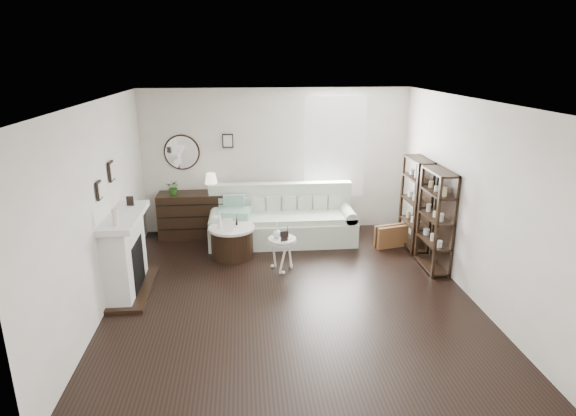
{
  "coord_description": "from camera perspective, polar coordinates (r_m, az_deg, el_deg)",
  "views": [
    {
      "loc": [
        -0.62,
        -6.18,
        3.23
      ],
      "look_at": [
        0.04,
        0.8,
        1.02
      ],
      "focal_mm": 30.0,
      "sensor_mm": 36.0,
      "label": 1
    }
  ],
  "objects": [
    {
      "name": "room",
      "position": [
        9.13,
        3.25,
        7.14
      ],
      "size": [
        5.5,
        5.5,
        5.5
      ],
      "color": "black",
      "rests_on": "ground"
    },
    {
      "name": "sofa",
      "position": [
        8.77,
        -0.73,
        -1.78
      ],
      "size": [
        2.62,
        0.91,
        1.02
      ],
      "color": "beige",
      "rests_on": "ground"
    },
    {
      "name": "table_lamp",
      "position": [
        8.94,
        -9.09,
        2.93
      ],
      "size": [
        0.27,
        0.27,
        0.37
      ],
      "primitive_type": null,
      "rotation": [
        0.0,
        0.0,
        0.19
      ],
      "color": "#F3E5CD",
      "rests_on": "dresser"
    },
    {
      "name": "quilt",
      "position": [
        8.54,
        -6.39,
        -0.6
      ],
      "size": [
        0.62,
        0.53,
        0.14
      ],
      "primitive_type": "cube",
      "rotation": [
        0.0,
        0.0,
        -0.16
      ],
      "color": "#227F64",
      "rests_on": "sofa"
    },
    {
      "name": "eiffel_ped",
      "position": [
        7.5,
        -0.06,
        -2.93
      ],
      "size": [
        0.12,
        0.12,
        0.16
      ],
      "primitive_type": null,
      "rotation": [
        0.0,
        0.0,
        0.32
      ],
      "color": "black",
      "rests_on": "pedestal_table"
    },
    {
      "name": "card_frame_ped",
      "position": [
        7.36,
        -0.48,
        -3.36
      ],
      "size": [
        0.12,
        0.07,
        0.15
      ],
      "primitive_type": "cube",
      "rotation": [
        -0.21,
        0.0,
        0.24
      ],
      "color": "black",
      "rests_on": "pedestal_table"
    },
    {
      "name": "dresser",
      "position": [
        9.14,
        -11.18,
        -0.79
      ],
      "size": [
        1.25,
        0.54,
        0.83
      ],
      "color": "black",
      "rests_on": "ground"
    },
    {
      "name": "suitcase",
      "position": [
        8.73,
        12.1,
        -3.26
      ],
      "size": [
        0.61,
        0.33,
        0.39
      ],
      "primitive_type": "cube",
      "rotation": [
        0.0,
        0.0,
        0.24
      ],
      "color": "brown",
      "rests_on": "ground"
    },
    {
      "name": "flask_ped",
      "position": [
        7.46,
        -1.3,
        -2.68
      ],
      "size": [
        0.13,
        0.13,
        0.25
      ],
      "primitive_type": null,
      "color": "silver",
      "rests_on": "pedestal_table"
    },
    {
      "name": "shelf_unit_near",
      "position": [
        7.82,
        17.08,
        -1.4
      ],
      "size": [
        0.3,
        0.8,
        1.6
      ],
      "color": "black",
      "rests_on": "ground"
    },
    {
      "name": "potted_plant",
      "position": [
        8.98,
        -13.4,
        2.41
      ],
      "size": [
        0.29,
        0.27,
        0.27
      ],
      "primitive_type": "imported",
      "rotation": [
        0.0,
        0.0,
        -0.24
      ],
      "color": "#245719",
      "rests_on": "dresser"
    },
    {
      "name": "pedestal_table",
      "position": [
        7.51,
        -0.7,
        -3.93
      ],
      "size": [
        0.44,
        0.44,
        0.53
      ],
      "rotation": [
        0.0,
        0.0,
        -0.0
      ],
      "color": "silver",
      "rests_on": "ground"
    },
    {
      "name": "shelf_unit_far",
      "position": [
        8.62,
        14.88,
        0.52
      ],
      "size": [
        0.3,
        0.8,
        1.6
      ],
      "color": "black",
      "rests_on": "ground"
    },
    {
      "name": "card_frame_drum",
      "position": [
        7.83,
        -7.15,
        -1.98
      ],
      "size": [
        0.16,
        0.06,
        0.21
      ],
      "primitive_type": "cube",
      "rotation": [
        -0.21,
        0.0,
        -0.01
      ],
      "color": "white",
      "rests_on": "drum_table"
    },
    {
      "name": "fireplace",
      "position": [
        7.21,
        -18.65,
        -5.39
      ],
      "size": [
        0.5,
        1.4,
        1.84
      ],
      "color": "silver",
      "rests_on": "ground"
    },
    {
      "name": "drum_table",
      "position": [
        8.14,
        -6.64,
        -3.97
      ],
      "size": [
        0.77,
        0.77,
        0.53
      ],
      "rotation": [
        0.0,
        0.0,
        -0.35
      ],
      "color": "black",
      "rests_on": "ground"
    },
    {
      "name": "eiffel_drum",
      "position": [
        8.06,
        -6.11,
        -1.51
      ],
      "size": [
        0.11,
        0.11,
        0.17
      ],
      "primitive_type": null,
      "rotation": [
        0.0,
        0.0,
        -0.07
      ],
      "color": "black",
      "rests_on": "drum_table"
    },
    {
      "name": "bottle_drum",
      "position": [
        7.93,
        -8.14,
        -1.52
      ],
      "size": [
        0.07,
        0.07,
        0.28
      ],
      "primitive_type": "cylinder",
      "color": "silver",
      "rests_on": "drum_table"
    }
  ]
}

